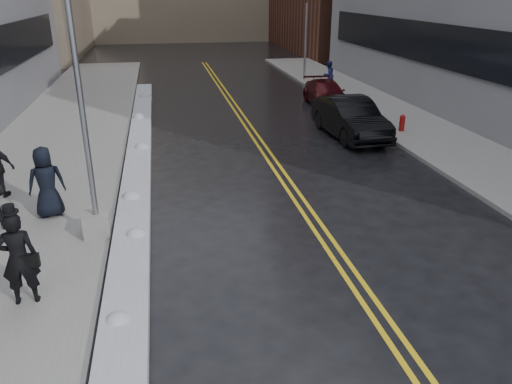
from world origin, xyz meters
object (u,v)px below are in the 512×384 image
pedestrian_fedora (19,259)px  car_black (350,118)px  pedestrian_c (46,182)px  pedestrian_east (329,75)px  lamppost (87,147)px  car_maroon (326,94)px  traffic_signal (306,31)px  fire_hydrant (402,122)px

pedestrian_fedora → car_black: 15.40m
pedestrian_c → pedestrian_east: pedestrian_c is taller
lamppost → car_maroon: size_ratio=1.65×
pedestrian_c → car_black: pedestrian_c is taller
traffic_signal → pedestrian_fedora: 28.04m
pedestrian_fedora → car_maroon: size_ratio=0.43×
pedestrian_east → car_black: bearing=48.6°
fire_hydrant → pedestrian_east: size_ratio=0.43×
lamppost → traffic_signal: bearing=61.8°
traffic_signal → pedestrian_fedora: traffic_signal is taller
lamppost → pedestrian_east: 22.18m
lamppost → pedestrian_fedora: lamppost is taller
traffic_signal → car_maroon: bearing=-97.3°
traffic_signal → pedestrian_fedora: (-12.94, -24.78, -2.26)m
car_black → traffic_signal: bearing=79.1°
fire_hydrant → car_black: size_ratio=0.14×
car_maroon → fire_hydrant: bearing=-72.6°
fire_hydrant → traffic_signal: bearing=92.0°
traffic_signal → car_black: 14.36m
pedestrian_c → pedestrian_east: bearing=-144.0°
pedestrian_fedora → car_black: (10.99, 10.79, -0.29)m
car_black → car_maroon: car_black is taller
pedestrian_east → car_black: 10.66m
traffic_signal → pedestrian_fedora: bearing=-117.6°
pedestrian_c → car_maroon: pedestrian_c is taller
car_black → pedestrian_fedora: bearing=-138.5°
traffic_signal → pedestrian_c: (-13.21, -20.50, -2.26)m
lamppost → car_maroon: lamppost is taller
lamppost → pedestrian_c: (-1.41, 1.50, -1.39)m
lamppost → car_maroon: (10.80, 14.22, -1.86)m
fire_hydrant → pedestrian_fedora: (-13.44, -10.78, 0.59)m
lamppost → pedestrian_east: (12.33, 18.38, -1.54)m
pedestrian_c → pedestrian_fedora: bearing=78.8°
pedestrian_east → fire_hydrant: bearing=61.9°
lamppost → fire_hydrant: bearing=33.0°
lamppost → pedestrian_fedora: (-1.14, -2.78, -1.39)m
pedestrian_c → car_maroon: 17.64m
car_black → pedestrian_east: bearing=73.6°
fire_hydrant → car_maroon: (-1.50, 6.22, 0.12)m
fire_hydrant → pedestrian_fedora: size_ratio=0.37×
lamppost → pedestrian_east: bearing=56.1°
lamppost → car_maroon: bearing=52.8°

